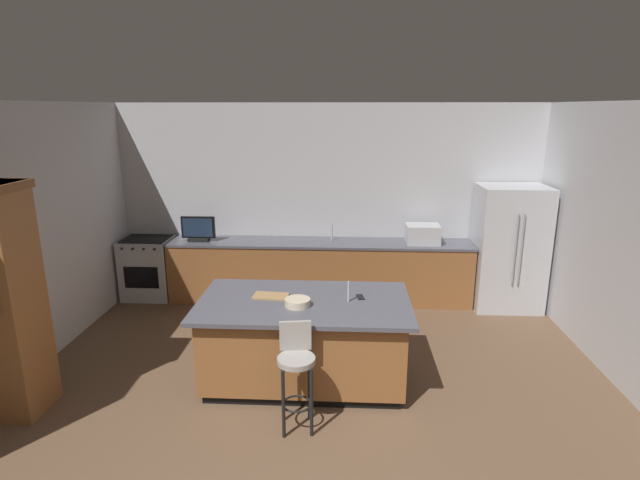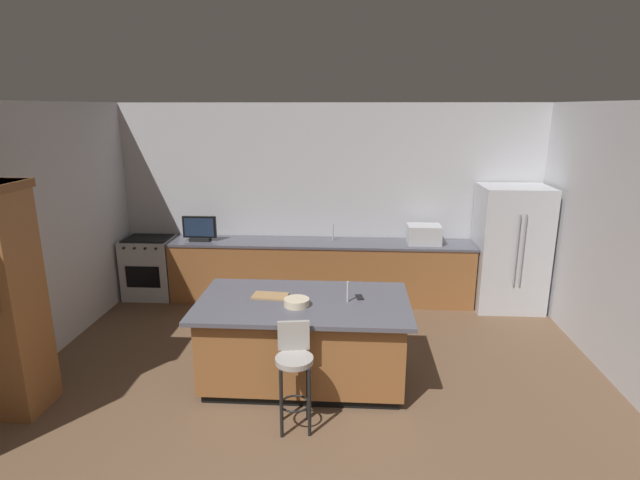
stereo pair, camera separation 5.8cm
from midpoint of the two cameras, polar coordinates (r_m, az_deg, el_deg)
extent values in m
cube|color=#BCBCC1|center=(7.65, 1.25, 4.45)|extent=(6.82, 0.12, 2.92)
cube|color=#BCBCC1|center=(6.40, -29.84, 0.37)|extent=(0.12, 5.09, 2.92)
cube|color=#BCBCC1|center=(6.09, 31.97, -0.60)|extent=(0.12, 5.09, 2.92)
cube|color=brown|center=(7.54, 0.28, -3.71)|extent=(4.48, 0.60, 0.88)
cube|color=#4C4C56|center=(7.41, 0.28, -0.34)|extent=(4.51, 0.62, 0.04)
cube|color=black|center=(5.58, -1.55, -15.24)|extent=(1.96, 1.01, 0.09)
cube|color=brown|center=(5.38, -1.58, -11.23)|extent=(2.04, 1.09, 0.78)
cube|color=#4C4C56|center=(5.21, -1.61, -7.16)|extent=(2.20, 1.25, 0.04)
cube|color=#B7BABF|center=(7.67, 21.08, -0.86)|extent=(0.94, 0.77, 1.79)
cylinder|color=gray|center=(7.26, 21.79, -1.06)|extent=(0.02, 0.02, 0.98)
cylinder|color=gray|center=(7.29, 22.38, -1.07)|extent=(0.02, 0.02, 0.98)
cube|color=#B7BABF|center=(8.12, -18.61, -3.02)|extent=(0.73, 0.60, 0.92)
cube|color=black|center=(7.86, -19.40, -4.01)|extent=(0.51, 0.01, 0.33)
cube|color=black|center=(7.99, -18.89, 0.18)|extent=(0.66, 0.50, 0.02)
cylinder|color=black|center=(7.83, -21.34, -0.87)|extent=(0.04, 0.03, 0.04)
cylinder|color=black|center=(7.76, -20.26, -0.90)|extent=(0.04, 0.03, 0.04)
cylinder|color=black|center=(7.70, -19.17, -0.93)|extent=(0.04, 0.03, 0.04)
cylinder|color=black|center=(7.64, -18.05, -0.95)|extent=(0.04, 0.03, 0.04)
cube|color=brown|center=(5.49, -32.28, -5.93)|extent=(0.56, 0.53, 2.22)
cube|color=#B7BABF|center=(7.44, 12.01, 0.63)|extent=(0.48, 0.36, 0.28)
cube|color=black|center=(7.66, -13.31, 0.10)|extent=(0.30, 0.16, 0.05)
cube|color=black|center=(7.62, -13.39, 1.46)|extent=(0.50, 0.05, 0.32)
cube|color=#1E2D47|center=(7.59, -13.45, 1.41)|extent=(0.44, 0.01, 0.28)
cylinder|color=#B2B2B7|center=(7.46, 1.71, 0.86)|extent=(0.02, 0.02, 0.24)
cylinder|color=#B2B2B7|center=(5.14, 3.50, -5.91)|extent=(0.02, 0.02, 0.22)
cylinder|color=gray|center=(4.54, -2.58, -13.55)|extent=(0.34, 0.34, 0.05)
cube|color=gray|center=(4.60, -2.67, -10.85)|extent=(0.29, 0.08, 0.28)
cylinder|color=black|center=(4.62, -4.07, -18.20)|extent=(0.03, 0.03, 0.66)
cylinder|color=black|center=(4.62, -0.87, -18.11)|extent=(0.03, 0.03, 0.66)
cylinder|color=black|center=(4.82, -4.10, -16.61)|extent=(0.03, 0.03, 0.66)
cylinder|color=black|center=(4.83, -1.07, -16.53)|extent=(0.03, 0.03, 0.66)
torus|color=black|center=(4.76, -2.51, -18.18)|extent=(0.28, 0.28, 0.02)
cylinder|color=beige|center=(5.06, -2.36, -7.12)|extent=(0.26, 0.26, 0.07)
cube|color=black|center=(5.30, 4.86, -6.52)|extent=(0.10, 0.16, 0.01)
cube|color=#A87F51|center=(5.32, -5.40, -6.37)|extent=(0.39, 0.24, 0.02)
camera|label=1|loc=(0.03, -89.72, 0.08)|focal=28.00mm
camera|label=2|loc=(0.03, 90.28, -0.08)|focal=28.00mm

